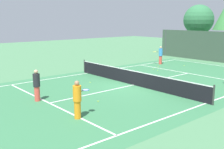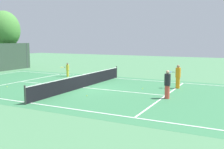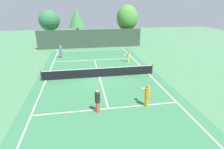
% 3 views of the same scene
% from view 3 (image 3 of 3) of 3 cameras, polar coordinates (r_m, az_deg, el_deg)
% --- Properties ---
extents(ground_plane, '(80.00, 80.00, 0.00)m').
position_cam_3_polar(ground_plane, '(19.59, -3.97, -0.78)').
color(ground_plane, '#4C8456').
extents(court_surface, '(13.00, 25.00, 0.01)m').
position_cam_3_polar(court_surface, '(19.59, -3.97, -0.78)').
color(court_surface, '#387A4C').
rests_on(court_surface, ground_plane).
extents(tennis_net, '(11.90, 0.10, 1.10)m').
position_cam_3_polar(tennis_net, '(19.40, -4.00, 0.61)').
color(tennis_net, '#333833').
rests_on(tennis_net, ground_plane).
extents(perimeter_fence, '(18.00, 0.12, 3.20)m').
position_cam_3_polar(perimeter_fence, '(32.63, -6.70, 11.00)').
color(perimeter_fence, '#384C3D').
rests_on(perimeter_fence, ground_plane).
extents(tree_0, '(3.88, 3.88, 6.32)m').
position_cam_3_polar(tree_0, '(37.69, -18.96, 15.64)').
color(tree_0, brown).
rests_on(tree_0, ground_plane).
extents(tree_1, '(3.91, 4.11, 7.20)m').
position_cam_3_polar(tree_1, '(35.51, 4.77, 17.18)').
color(tree_1, brown).
rests_on(tree_1, ground_plane).
extents(tree_2, '(3.11, 3.11, 6.72)m').
position_cam_3_polar(tree_2, '(34.86, -10.92, 16.98)').
color(tree_2, brown).
rests_on(tree_2, ground_plane).
extents(player_0, '(0.76, 0.77, 1.36)m').
position_cam_3_polar(player_0, '(24.44, 5.09, 5.44)').
color(player_0, yellow).
rests_on(player_0, ground_plane).
extents(player_1, '(0.54, 0.96, 1.77)m').
position_cam_3_polar(player_1, '(14.04, 10.86, -6.38)').
color(player_1, orange).
rests_on(player_1, ground_plane).
extents(player_2, '(0.38, 0.38, 1.76)m').
position_cam_3_polar(player_2, '(13.11, -4.51, -8.20)').
color(player_2, '#E54C3F').
rests_on(player_2, ground_plane).
extents(player_3, '(0.86, 0.83, 1.80)m').
position_cam_3_polar(player_3, '(27.38, -15.67, 6.93)').
color(player_3, '#E54C3F').
rests_on(player_3, ground_plane).
extents(ball_crate, '(0.44, 0.38, 0.43)m').
position_cam_3_polar(ball_crate, '(20.94, -8.49, 1.04)').
color(ball_crate, blue).
rests_on(ball_crate, ground_plane).
extents(tennis_ball_0, '(0.07, 0.07, 0.07)m').
position_cam_3_polar(tennis_ball_0, '(26.00, -13.41, 4.36)').
color(tennis_ball_0, '#CCE533').
rests_on(tennis_ball_0, ground_plane).
extents(tennis_ball_1, '(0.07, 0.07, 0.07)m').
position_cam_3_polar(tennis_ball_1, '(17.76, -11.30, -3.45)').
color(tennis_ball_1, '#CCE533').
rests_on(tennis_ball_1, ground_plane).
extents(tennis_ball_2, '(0.07, 0.07, 0.07)m').
position_cam_3_polar(tennis_ball_2, '(22.28, -8.11, 1.91)').
color(tennis_ball_2, '#CCE533').
rests_on(tennis_ball_2, ground_plane).
extents(tennis_ball_3, '(0.07, 0.07, 0.07)m').
position_cam_3_polar(tennis_ball_3, '(28.33, -10.81, 5.95)').
color(tennis_ball_3, '#CCE533').
rests_on(tennis_ball_3, ground_plane).
extents(tennis_ball_4, '(0.07, 0.07, 0.07)m').
position_cam_3_polar(tennis_ball_4, '(24.82, -12.43, 3.65)').
color(tennis_ball_4, '#CCE533').
rests_on(tennis_ball_4, ground_plane).
extents(tennis_ball_5, '(0.07, 0.07, 0.07)m').
position_cam_3_polar(tennis_ball_5, '(15.98, 3.06, -5.96)').
color(tennis_ball_5, '#CCE533').
rests_on(tennis_ball_5, ground_plane).
extents(tennis_ball_6, '(0.07, 0.07, 0.07)m').
position_cam_3_polar(tennis_ball_6, '(24.57, -10.92, 3.58)').
color(tennis_ball_6, '#CCE533').
rests_on(tennis_ball_6, ground_plane).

